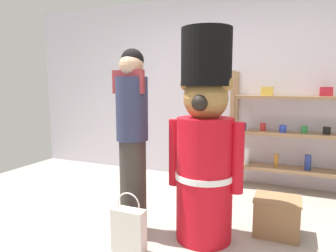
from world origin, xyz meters
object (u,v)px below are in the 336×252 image
Objects in this scene: person_shopper at (132,136)px; display_crate at (277,216)px; merchandise_shelf at (293,133)px; shopping_bag at (129,230)px; teddy_bear_guard at (205,144)px.

person_shopper is 4.14× the size of display_crate.
merchandise_shelf is 1.44m from display_crate.
shopping_bag is (0.13, -0.31, -0.71)m from person_shopper.
person_shopper is (-0.63, -0.15, 0.05)m from teddy_bear_guard.
teddy_bear_guard is 4.50× the size of display_crate.
display_crate is (1.09, 0.77, -0.02)m from shopping_bag.
person_shopper is 1.49m from display_crate.
merchandise_shelf reaches higher than display_crate.
merchandise_shelf is at bearing 60.30° from shopping_bag.
person_shopper is at bearing -126.51° from merchandise_shelf.
teddy_bear_guard is 1.09× the size of person_shopper.
merchandise_shelf is at bearing 67.07° from teddy_bear_guard.
person_shopper is at bearing 112.57° from shopping_bag.
merchandise_shelf reaches higher than shopping_bag.
display_crate is (0.59, 0.32, -0.68)m from teddy_bear_guard.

